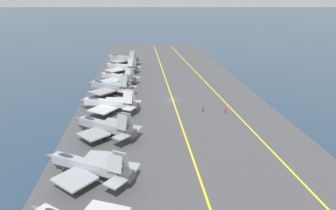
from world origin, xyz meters
TOP-DOWN VIEW (x-y plane):
  - ground_plane at (0.00, 0.00)m, footprint 2000.00×2000.00m
  - carrier_deck at (0.00, 0.00)m, footprint 219.80×51.19m
  - deck_stripe_foul_line at (0.00, -14.08)m, footprint 197.68×8.33m
  - deck_stripe_centerline at (0.00, 0.00)m, footprint 197.82×0.36m
  - parked_jet_second at (-38.51, 17.55)m, footprint 12.67×16.37m
  - parked_jet_third at (-23.00, 16.66)m, footprint 12.89×15.28m
  - parked_jet_fourth at (-8.47, 17.01)m, footprint 12.82×16.64m
  - parked_jet_fifth at (5.96, 17.96)m, footprint 13.89×15.97m
  - parked_jet_sixth at (19.08, 16.74)m, footprint 13.33×14.90m
  - parked_jet_seventh at (34.90, 16.33)m, footprint 13.85×15.14m
  - parked_jet_eighth at (49.43, 16.40)m, footprint 13.26×15.94m
  - crew_purple_vest at (-10.47, -6.72)m, footprint 0.45×0.39m
  - crew_red_vest at (-11.95, -12.16)m, footprint 0.30×0.41m

SIDE VIEW (x-z plane):
  - ground_plane at x=0.00m, z-range 0.00..0.00m
  - carrier_deck at x=0.00m, z-range 0.00..0.40m
  - deck_stripe_foul_line at x=0.00m, z-range 0.40..0.41m
  - deck_stripe_centerline at x=0.00m, z-range 0.40..0.41m
  - crew_red_vest at x=-11.95m, z-range 0.49..2.23m
  - crew_purple_vest at x=-10.47m, z-range 0.49..2.30m
  - parked_jet_sixth at x=19.08m, z-range -0.25..5.40m
  - parked_jet_seventh at x=34.90m, z-range -0.41..5.73m
  - parked_jet_fourth at x=-8.47m, z-range -0.33..5.93m
  - parked_jet_third at x=-23.00m, z-range -0.29..5.93m
  - parked_jet_second at x=-38.51m, z-range -0.06..5.81m
  - parked_jet_fifth at x=5.96m, z-range -0.36..6.49m
  - parked_jet_eighth at x=49.43m, z-range -0.08..6.47m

